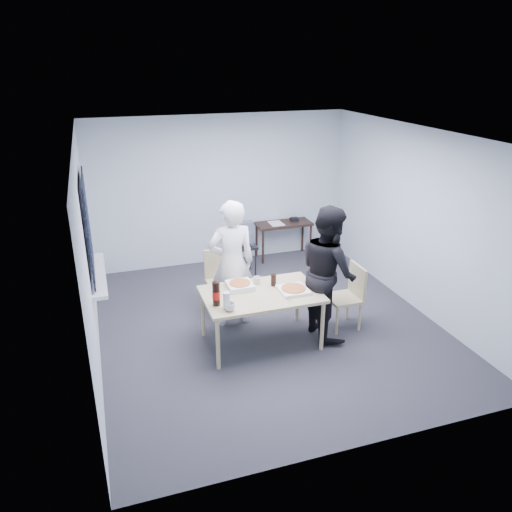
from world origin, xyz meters
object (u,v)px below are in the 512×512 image
object	(u,v)px
chair_right	(350,292)
soda_bottle	(216,294)
chair_far	(220,276)
mug_a	(230,307)
person_black	(328,272)
backpack	(244,234)
person_white	(232,264)
mug_b	(257,280)
stool	(244,251)
dining_table	(261,297)
side_table	(284,227)

from	to	relation	value
chair_right	soda_bottle	distance (m)	1.93
chair_far	mug_a	world-z (taller)	chair_far
person_black	backpack	xyz separation A→B (m)	(-0.47, 2.18, -0.16)
person_white	mug_b	xyz separation A→B (m)	(0.24, -0.35, -0.12)
chair_far	stool	bearing A→B (deg)	57.05
dining_table	mug_a	world-z (taller)	mug_a
backpack	mug_b	xyz separation A→B (m)	(-0.41, -1.89, 0.04)
chair_far	backpack	size ratio (longest dim) A/B	2.20
dining_table	chair_far	distance (m)	1.15
chair_right	backpack	distance (m)	2.30
side_table	soda_bottle	distance (m)	3.46
person_white	mug_b	distance (m)	0.44
dining_table	mug_a	size ratio (longest dim) A/B	11.92
backpack	soda_bottle	bearing A→B (deg)	-112.05
stool	backpack	distance (m)	0.31
chair_far	mug_b	world-z (taller)	chair_far
mug_a	soda_bottle	xyz separation A→B (m)	(-0.11, 0.18, 0.10)
person_white	soda_bottle	xyz separation A→B (m)	(-0.41, -0.77, -0.03)
chair_right	mug_b	bearing A→B (deg)	168.98
person_black	dining_table	bearing A→B (deg)	89.06
dining_table	backpack	bearing A→B (deg)	78.47
chair_far	mug_a	distance (m)	1.48
person_black	soda_bottle	xyz separation A→B (m)	(-1.52, -0.13, -0.03)
mug_b	soda_bottle	world-z (taller)	soda_bottle
dining_table	mug_b	size ratio (longest dim) A/B	14.66
mug_b	person_black	bearing A→B (deg)	-18.79
backpack	mug_a	distance (m)	2.67
person_black	chair_far	bearing A→B (deg)	45.72
mug_b	soda_bottle	distance (m)	0.78
dining_table	side_table	xyz separation A→B (m)	(1.35, 2.70, -0.06)
dining_table	side_table	size ratio (longest dim) A/B	1.46
person_black	mug_a	xyz separation A→B (m)	(-1.40, -0.31, -0.12)
backpack	person_black	bearing A→B (deg)	-75.48
backpack	mug_a	size ratio (longest dim) A/B	3.29
chair_far	side_table	bearing A→B (deg)	44.71
mug_a	soda_bottle	size ratio (longest dim) A/B	0.41
chair_far	dining_table	bearing A→B (deg)	-77.38
dining_table	person_white	bearing A→B (deg)	108.03
dining_table	mug_a	bearing A→B (deg)	-146.79
side_table	backpack	distance (m)	1.06
stool	chair_right	bearing A→B (deg)	-68.64
soda_bottle	backpack	bearing A→B (deg)	65.46
chair_right	mug_a	xyz separation A→B (m)	(-1.78, -0.36, 0.25)
backpack	mug_a	world-z (taller)	backpack
dining_table	backpack	xyz separation A→B (m)	(0.44, 2.17, 0.07)
person_white	person_black	distance (m)	1.29
chair_right	person_black	distance (m)	0.53
soda_bottle	mug_a	bearing A→B (deg)	-58.08
chair_right	backpack	world-z (taller)	backpack
side_table	mug_b	world-z (taller)	mug_b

